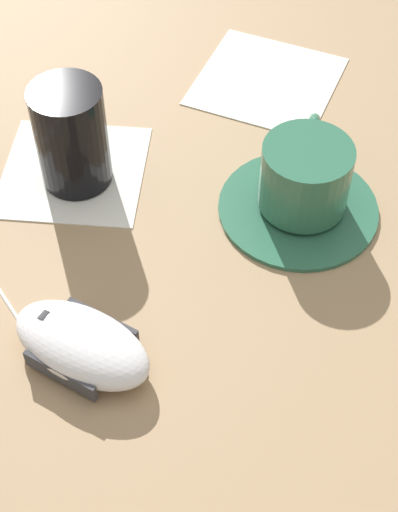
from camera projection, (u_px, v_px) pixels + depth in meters
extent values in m
plane|color=#9E7F5B|center=(202.00, 221.00, 0.71)|extent=(3.00, 3.00, 0.00)
cylinder|color=#2D664C|center=(298.00, 207.00, 0.72)|extent=(0.15, 0.15, 0.01)
cylinder|color=#2D664C|center=(305.00, 177.00, 0.69)|extent=(0.08, 0.08, 0.06)
torus|color=#2D664C|center=(311.00, 140.00, 0.71)|extent=(0.03, 0.05, 0.05)
ellipsoid|color=silver|center=(82.00, 344.00, 0.61)|extent=(0.12, 0.13, 0.04)
cylinder|color=#38383D|center=(46.00, 319.00, 0.61)|extent=(0.01, 0.01, 0.01)
cube|color=#38383D|center=(60.00, 375.00, 0.59)|extent=(0.04, 0.05, 0.02)
cube|color=#38383D|center=(103.00, 321.00, 0.62)|extent=(0.04, 0.05, 0.02)
cylinder|color=white|center=(8.00, 303.00, 0.65)|extent=(0.01, 0.05, 0.00)
sphere|color=white|center=(21.00, 323.00, 0.64)|extent=(0.00, 0.00, 0.00)
cube|color=silver|center=(74.00, 171.00, 0.75)|extent=(0.18, 0.18, 0.00)
cylinder|color=black|center=(71.00, 136.00, 0.70)|extent=(0.07, 0.07, 0.10)
cube|color=silver|center=(267.00, 81.00, 0.83)|extent=(0.20, 0.20, 0.00)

